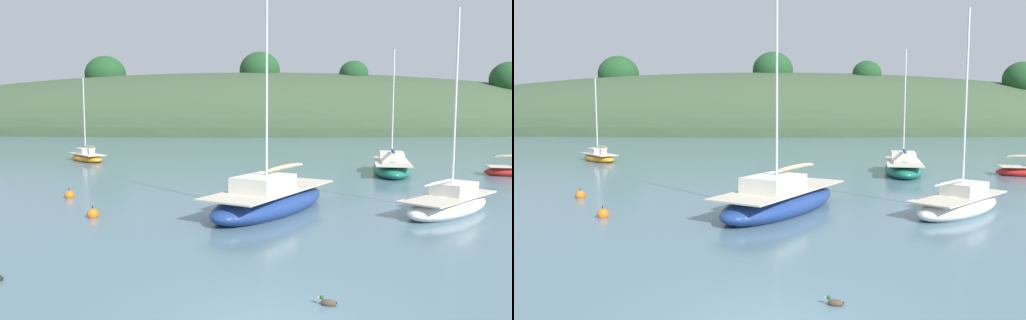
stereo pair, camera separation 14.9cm
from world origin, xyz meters
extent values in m
ellipsoid|color=#384C33|center=(0.00, 82.19, 0.00)|extent=(150.00, 36.00, 21.27)
ellipsoid|color=#1E4723|center=(42.29, 76.12, 9.19)|extent=(6.31, 5.74, 5.74)
ellipsoid|color=#1E4723|center=(-27.33, 82.92, 10.40)|extent=(7.25, 6.59, 6.59)
ellipsoid|color=#1E4723|center=(0.56, 81.36, 11.00)|extent=(7.17, 6.52, 6.52)
ellipsoid|color=#1E4723|center=(16.69, 78.35, 10.17)|extent=(4.98, 4.53, 4.53)
ellipsoid|color=#196B56|center=(8.59, 23.04, 0.30)|extent=(3.69, 7.13, 1.09)
cube|color=beige|center=(8.59, 23.04, 0.79)|extent=(3.39, 6.56, 0.06)
cube|color=silver|center=(8.71, 23.57, 1.08)|extent=(1.93, 2.44, 0.58)
cylinder|color=silver|center=(8.67, 23.37, 4.35)|extent=(0.09, 0.09, 7.12)
cylinder|color=silver|center=(8.37, 21.98, 1.49)|extent=(0.67, 2.81, 0.07)
ellipsoid|color=#2D4784|center=(8.37, 21.98, 1.54)|extent=(0.77, 2.72, 0.20)
ellipsoid|color=orange|center=(-13.69, 31.21, 0.21)|extent=(4.25, 4.63, 0.75)
cube|color=beige|center=(-13.69, 31.21, 0.55)|extent=(3.91, 4.26, 0.06)
cube|color=silver|center=(-13.93, 31.49, 0.78)|extent=(1.76, 1.82, 0.46)
cylinder|color=silver|center=(-13.84, 31.39, 3.57)|extent=(0.09, 0.09, 6.04)
cylinder|color=silver|center=(-13.21, 30.63, 1.13)|extent=(1.32, 1.56, 0.07)
ellipsoid|color=tan|center=(-13.21, 30.63, 1.18)|extent=(1.37, 1.58, 0.20)
cylinder|color=silver|center=(15.90, 22.21, 1.16)|extent=(2.02, 0.47, 0.07)
ellipsoid|color=tan|center=(15.90, 22.21, 1.21)|extent=(1.97, 0.58, 0.20)
ellipsoid|color=navy|center=(0.52, 11.21, 0.34)|extent=(6.21, 7.91, 1.23)
cube|color=beige|center=(0.52, 11.21, 0.89)|extent=(5.71, 7.28, 0.06)
cube|color=silver|center=(0.20, 10.69, 1.20)|extent=(2.72, 2.98, 0.63)
cylinder|color=silver|center=(0.32, 10.88, 4.78)|extent=(0.09, 0.09, 7.77)
cylinder|color=silver|center=(1.15, 12.26, 1.64)|extent=(1.73, 2.79, 0.07)
ellipsoid|color=tan|center=(1.15, 12.26, 1.69)|extent=(1.78, 2.75, 0.20)
ellipsoid|color=white|center=(7.60, 10.88, 0.25)|extent=(5.41, 5.37, 0.91)
cube|color=beige|center=(7.60, 10.88, 0.66)|extent=(4.98, 4.94, 0.06)
cube|color=silver|center=(7.93, 11.20, 0.92)|extent=(2.18, 2.17, 0.52)
cylinder|color=silver|center=(7.80, 11.08, 4.36)|extent=(0.09, 0.09, 7.41)
cylinder|color=silver|center=(6.95, 10.24, 1.30)|extent=(1.75, 1.73, 0.07)
sphere|color=orange|center=(-8.84, 14.30, 0.12)|extent=(0.44, 0.44, 0.44)
cylinder|color=black|center=(-8.84, 14.30, 0.39)|extent=(0.04, 0.04, 0.10)
sphere|color=orange|center=(-6.37, 10.03, 0.12)|extent=(0.44, 0.44, 0.44)
cylinder|color=black|center=(-6.37, 10.03, 0.39)|extent=(0.04, 0.04, 0.10)
ellipsoid|color=#473828|center=(1.43, 1.33, 0.04)|extent=(0.38, 0.27, 0.16)
sphere|color=#1E4723|center=(1.29, 1.37, 0.16)|extent=(0.09, 0.09, 0.09)
cone|color=gold|center=(1.23, 1.39, 0.15)|extent=(0.05, 0.05, 0.04)
cone|color=#473828|center=(1.58, 1.29, 0.08)|extent=(0.09, 0.09, 0.08)
camera|label=1|loc=(-0.10, -8.91, 4.12)|focal=35.27mm
camera|label=2|loc=(0.05, -8.91, 4.12)|focal=35.27mm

